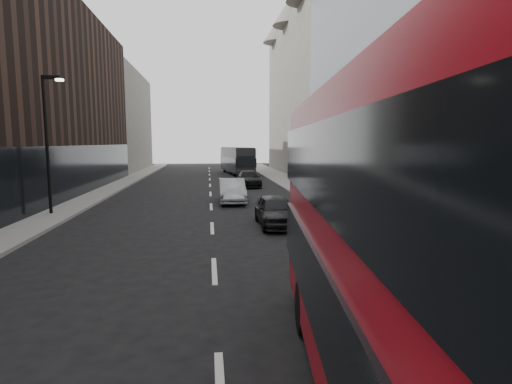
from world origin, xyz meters
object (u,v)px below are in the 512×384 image
object	(u,v)px
grey_bus	(237,160)
car_c	(249,179)
street_lamp	(48,135)
red_bus	(455,264)
car_a	(276,210)
car_b	(232,191)

from	to	relation	value
grey_bus	car_c	world-z (taller)	grey_bus
street_lamp	red_bus	world-z (taller)	street_lamp
car_a	car_b	world-z (taller)	car_b
car_a	car_c	world-z (taller)	car_a
grey_bus	car_c	size ratio (longest dim) A/B	2.18
red_bus	car_b	xyz separation A→B (m)	(-1.09, 21.43, -1.78)
street_lamp	car_b	distance (m)	10.80
car_b	car_c	distance (m)	9.31
car_a	car_b	xyz separation A→B (m)	(-1.56, 7.41, 0.04)
street_lamp	car_a	distance (m)	12.26
car_b	red_bus	bearing A→B (deg)	-86.69
car_b	car_c	size ratio (longest dim) A/B	0.97
car_b	car_c	world-z (taller)	car_b
red_bus	car_b	size ratio (longest dim) A/B	2.53
red_bus	car_c	bearing A→B (deg)	95.09
car_c	street_lamp	bearing A→B (deg)	-132.27
car_b	street_lamp	bearing A→B (deg)	-158.83
car_a	car_b	size ratio (longest dim) A/B	0.91
street_lamp	grey_bus	distance (m)	29.29
car_b	car_a	bearing A→B (deg)	-77.70
street_lamp	car_c	xyz separation A→B (m)	(11.56, 12.73, -3.50)
grey_bus	red_bus	bearing A→B (deg)	-98.82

